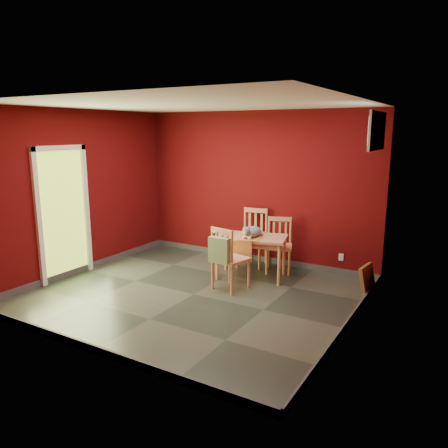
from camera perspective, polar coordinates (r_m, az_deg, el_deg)
The scene contains 13 objects.
ground at distance 6.50m, azimuth -3.96°, elevation -9.13°, with size 4.50×4.50×0.00m, color #2D342D.
room_shell at distance 6.49m, azimuth -3.97°, elevation -8.72°, with size 4.50×4.50×4.50m.
doorway at distance 7.40m, azimuth -20.31°, elevation 1.79°, with size 0.06×1.01×2.13m.
window at distance 6.11m, azimuth 19.32°, elevation 11.41°, with size 0.05×0.90×0.50m.
outlet_plate at distance 7.50m, azimuth 15.05°, elevation -4.20°, with size 0.08×0.01×0.12m, color silver.
dining_table at distance 7.05m, azimuth 3.59°, elevation -2.28°, with size 1.23×0.90×0.69m.
table_runner at distance 6.94m, azimuth 3.17°, elevation -2.22°, with size 0.49×0.75×0.35m.
chair_far_left at distance 7.74m, azimuth 3.79°, elevation -1.65°, with size 0.54×0.54×1.01m.
chair_far_right at distance 7.45m, azimuth 7.19°, elevation -2.64°, with size 0.55×0.55×0.92m.
chair_near at distance 6.53m, azimuth 0.62°, elevation -4.43°, with size 0.54×0.54×0.97m.
tote_bag at distance 6.31m, azimuth -0.64°, elevation -3.43°, with size 0.32×0.19×0.45m.
cat at distance 6.94m, azimuth 3.73°, elevation -0.76°, with size 0.25×0.48×0.24m, color slate, non-canonical shape.
picture_frame at distance 6.74m, azimuth 18.21°, elevation -6.99°, with size 0.19×0.45×0.44m.
Camera 1 is at (3.45, -4.99, 2.36)m, focal length 35.00 mm.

